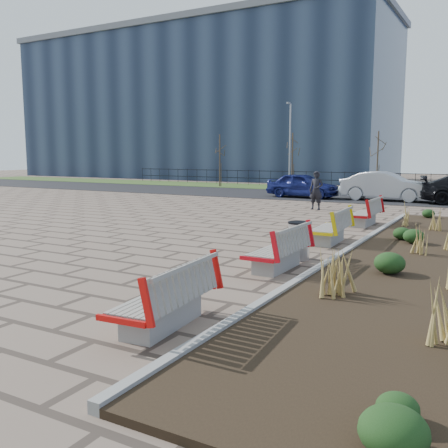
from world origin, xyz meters
The scene contains 19 objects.
ground centered at (0.00, 0.00, 0.00)m, with size 120.00×120.00×0.00m, color brown.
planting_bed centered at (6.25, 5.00, 0.05)m, with size 4.50×18.00×0.10m, color black.
planting_curb centered at (3.92, 5.00, 0.07)m, with size 0.16×18.00×0.15m, color gray.
grass_verge_far centered at (0.00, 28.00, 0.02)m, with size 80.00×5.00×0.04m, color #33511E.
road centered at (0.00, 22.00, 0.01)m, with size 80.00×7.00×0.02m, color black.
bench_a centered at (3.00, -1.58, 0.50)m, with size 0.90×2.10×1.00m, color red, non-canonical shape.
bench_b centered at (3.00, 2.74, 0.50)m, with size 0.90×2.10×1.00m, color red, non-canonical shape.
bench_c centered at (3.00, 6.57, 0.50)m, with size 0.90×2.10×1.00m, color yellow, non-canonical shape.
bench_d centered at (3.00, 10.71, 0.50)m, with size 0.90×2.10×1.00m, color #A40A0D, non-canonical shape.
litter_bin centered at (3.04, 4.02, 0.46)m, with size 0.53×0.53×0.91m, color #B2B2B7.
pedestrian centered at (-0.20, 14.82, 0.89)m, with size 0.65×0.43×1.79m, color black.
car_blue centered at (-2.92, 20.41, 0.74)m, with size 1.70×4.22×1.44m, color navy.
car_silver centered at (1.71, 20.86, 0.81)m, with size 1.67×4.79×1.58m, color #A1A3A8.
tree_a centered at (-12.00, 26.50, 2.04)m, with size 1.40×1.40×4.00m, color #4C3D2D, non-canonical shape.
tree_b centered at (-6.00, 26.50, 2.04)m, with size 1.40×1.40×4.00m, color #4C3D2D, non-canonical shape.
tree_c centered at (0.00, 26.50, 2.04)m, with size 1.40×1.40×4.00m, color #4C3D2D, non-canonical shape.
lamp_west centered at (-6.00, 26.00, 3.04)m, with size 0.24×0.60×6.00m, color gray, non-canonical shape.
railing_fence centered at (0.00, 29.50, 0.64)m, with size 44.00×0.10×1.20m, color black, non-canonical shape.
building_glass centered at (-22.00, 40.00, 7.50)m, with size 40.00×14.00×15.00m, color #192338.
Camera 1 is at (7.32, -7.42, 2.59)m, focal length 40.00 mm.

